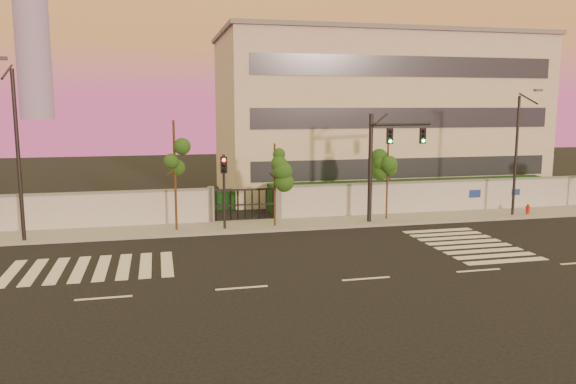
# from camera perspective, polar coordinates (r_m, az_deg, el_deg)

# --- Properties ---
(ground) EXTENTS (120.00, 120.00, 0.00)m
(ground) POSITION_cam_1_polar(r_m,az_deg,el_deg) (22.85, 7.92, -8.73)
(ground) COLOR black
(ground) RESTS_ON ground
(sidewalk) EXTENTS (60.00, 3.00, 0.15)m
(sidewalk) POSITION_cam_1_polar(r_m,az_deg,el_deg) (32.52, 1.28, -3.24)
(sidewalk) COLOR gray
(sidewalk) RESTS_ON ground
(perimeter_wall) EXTENTS (60.00, 0.36, 2.20)m
(perimeter_wall) POSITION_cam_1_polar(r_m,az_deg,el_deg) (33.79, 0.82, -1.06)
(perimeter_wall) COLOR #B1B4B8
(perimeter_wall) RESTS_ON ground
(hedge_row) EXTENTS (41.00, 4.25, 1.80)m
(hedge_row) POSITION_cam_1_polar(r_m,az_deg,el_deg) (36.71, 1.40, -0.68)
(hedge_row) COLOR black
(hedge_row) RESTS_ON ground
(institutional_building) EXTENTS (24.40, 12.40, 12.25)m
(institutional_building) POSITION_cam_1_polar(r_m,az_deg,el_deg) (45.56, 8.76, 7.81)
(institutional_building) COLOR beige
(institutional_building) RESTS_ON ground
(road_markings) EXTENTS (57.00, 7.62, 0.02)m
(road_markings) POSITION_cam_1_polar(r_m,az_deg,el_deg) (25.81, 1.61, -6.58)
(road_markings) COLOR silver
(road_markings) RESTS_ON ground
(street_tree_c) EXTENTS (1.64, 1.30, 6.08)m
(street_tree_c) POSITION_cam_1_polar(r_m,az_deg,el_deg) (30.60, -11.44, 4.15)
(street_tree_c) COLOR #382314
(street_tree_c) RESTS_ON ground
(street_tree_d) EXTENTS (1.44, 1.15, 4.77)m
(street_tree_d) POSITION_cam_1_polar(r_m,az_deg,el_deg) (31.11, -1.34, 2.63)
(street_tree_d) COLOR #382314
(street_tree_d) RESTS_ON ground
(street_tree_e) EXTENTS (1.32, 1.05, 4.84)m
(street_tree_e) POSITION_cam_1_polar(r_m,az_deg,el_deg) (33.63, 10.12, 3.03)
(street_tree_e) COLOR #382314
(street_tree_e) RESTS_ON ground
(traffic_signal_main) EXTENTS (4.00, 1.06, 6.39)m
(traffic_signal_main) POSITION_cam_1_polar(r_m,az_deg,el_deg) (32.85, 9.70, 3.75)
(traffic_signal_main) COLOR black
(traffic_signal_main) RESTS_ON ground
(traffic_signal_secondary) EXTENTS (0.33, 0.33, 4.23)m
(traffic_signal_secondary) POSITION_cam_1_polar(r_m,az_deg,el_deg) (30.65, -6.52, 0.92)
(traffic_signal_secondary) COLOR black
(traffic_signal_secondary) RESTS_ON ground
(streetlight_west) EXTENTS (0.54, 2.17, 9.01)m
(streetlight_west) POSITION_cam_1_polar(r_m,az_deg,el_deg) (30.43, -25.86, 4.18)
(streetlight_west) COLOR black
(streetlight_west) RESTS_ON ground
(streetlight_east) EXTENTS (0.46, 1.87, 7.78)m
(streetlight_east) POSITION_cam_1_polar(r_m,az_deg,el_deg) (36.88, 22.32, 4.02)
(streetlight_east) COLOR black
(streetlight_east) RESTS_ON ground
(fire_hydrant) EXTENTS (0.29, 0.28, 0.76)m
(fire_hydrant) POSITION_cam_1_polar(r_m,az_deg,el_deg) (38.13, 23.18, -1.70)
(fire_hydrant) COLOR #A91F0B
(fire_hydrant) RESTS_ON ground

